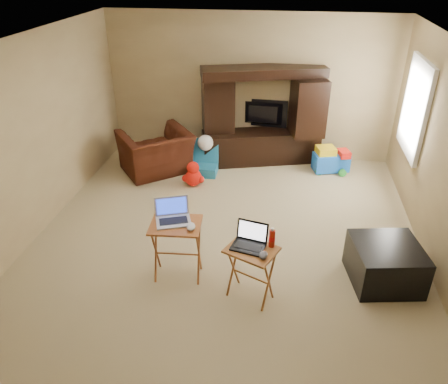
% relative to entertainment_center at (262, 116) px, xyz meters
% --- Properties ---
extents(floor, '(5.50, 5.50, 0.00)m').
position_rel_entertainment_center_xyz_m(floor, '(-0.25, -2.46, -0.84)').
color(floor, tan).
rests_on(floor, ground).
extents(ceiling, '(5.50, 5.50, 0.00)m').
position_rel_entertainment_center_xyz_m(ceiling, '(-0.25, -2.46, 1.66)').
color(ceiling, silver).
rests_on(ceiling, ground).
extents(wall_back, '(5.00, 0.00, 5.00)m').
position_rel_entertainment_center_xyz_m(wall_back, '(-0.25, 0.29, 0.41)').
color(wall_back, tan).
rests_on(wall_back, ground).
extents(wall_front, '(5.00, 0.00, 5.00)m').
position_rel_entertainment_center_xyz_m(wall_front, '(-0.25, -5.21, 0.41)').
color(wall_front, tan).
rests_on(wall_front, ground).
extents(wall_left, '(0.00, 5.50, 5.50)m').
position_rel_entertainment_center_xyz_m(wall_left, '(-2.75, -2.46, 0.41)').
color(wall_left, tan).
rests_on(wall_left, ground).
extents(wall_right, '(0.00, 5.50, 5.50)m').
position_rel_entertainment_center_xyz_m(wall_right, '(2.25, -2.46, 0.41)').
color(wall_right, tan).
rests_on(wall_right, ground).
extents(window_pane, '(0.00, 1.20, 1.20)m').
position_rel_entertainment_center_xyz_m(window_pane, '(2.23, -0.91, 0.56)').
color(window_pane, white).
rests_on(window_pane, ground).
extents(window_frame, '(0.06, 1.14, 1.34)m').
position_rel_entertainment_center_xyz_m(window_frame, '(2.21, -0.91, 0.56)').
color(window_frame, white).
rests_on(window_frame, ground).
extents(entertainment_center, '(2.12, 1.07, 1.68)m').
position_rel_entertainment_center_xyz_m(entertainment_center, '(0.00, 0.00, 0.00)').
color(entertainment_center, black).
rests_on(entertainment_center, floor).
extents(television, '(0.86, 0.19, 0.49)m').
position_rel_entertainment_center_xyz_m(television, '(0.00, 0.20, -0.03)').
color(television, black).
rests_on(television, entertainment_center).
extents(recliner, '(1.45, 1.43, 0.71)m').
position_rel_entertainment_center_xyz_m(recliner, '(-1.72, -0.69, -0.49)').
color(recliner, '#431B0E').
rests_on(recliner, floor).
extents(child_rocker, '(0.44, 0.50, 0.57)m').
position_rel_entertainment_center_xyz_m(child_rocker, '(-0.90, -0.65, -0.56)').
color(child_rocker, '#1A6994').
rests_on(child_rocker, floor).
extents(plush_toy, '(0.38, 0.31, 0.42)m').
position_rel_entertainment_center_xyz_m(plush_toy, '(-0.99, -1.10, -0.63)').
color(plush_toy, red).
rests_on(plush_toy, floor).
extents(push_toy, '(0.70, 0.58, 0.45)m').
position_rel_entertainment_center_xyz_m(push_toy, '(1.23, -0.23, -0.62)').
color(push_toy, blue).
rests_on(push_toy, floor).
extents(ottoman, '(0.86, 0.86, 0.47)m').
position_rel_entertainment_center_xyz_m(ottoman, '(1.66, -3.04, -0.60)').
color(ottoman, black).
rests_on(ottoman, floor).
extents(tray_table_left, '(0.59, 0.48, 0.72)m').
position_rel_entertainment_center_xyz_m(tray_table_left, '(-0.69, -3.32, -0.48)').
color(tray_table_left, '#A85628').
rests_on(tray_table_left, floor).
extents(tray_table_right, '(0.62, 0.57, 0.65)m').
position_rel_entertainment_center_xyz_m(tray_table_right, '(0.17, -3.54, -0.52)').
color(tray_table_right, '#975E24').
rests_on(tray_table_right, floor).
extents(laptop_left, '(0.46, 0.42, 0.24)m').
position_rel_entertainment_center_xyz_m(laptop_left, '(-0.72, -3.29, 0.00)').
color(laptop_left, '#A3A3A7').
rests_on(laptop_left, tray_table_left).
extents(laptop_right, '(0.39, 0.35, 0.24)m').
position_rel_entertainment_center_xyz_m(laptop_right, '(0.13, -3.52, -0.08)').
color(laptop_right, black).
rests_on(laptop_right, tray_table_right).
extents(mouse_left, '(0.12, 0.16, 0.06)m').
position_rel_entertainment_center_xyz_m(mouse_left, '(-0.50, -3.39, -0.09)').
color(mouse_left, silver).
rests_on(mouse_left, tray_table_left).
extents(mouse_right, '(0.10, 0.14, 0.05)m').
position_rel_entertainment_center_xyz_m(mouse_right, '(0.30, -3.66, -0.17)').
color(mouse_right, '#3B3A3F').
rests_on(mouse_right, tray_table_right).
extents(water_bottle, '(0.06, 0.06, 0.20)m').
position_rel_entertainment_center_xyz_m(water_bottle, '(0.37, -3.46, -0.10)').
color(water_bottle, '#B41B0B').
rests_on(water_bottle, tray_table_right).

